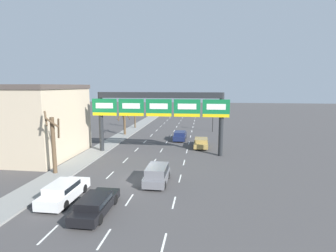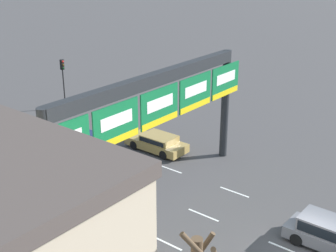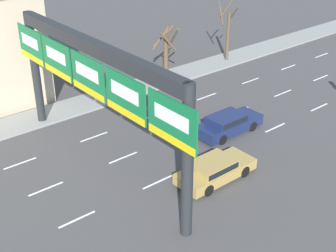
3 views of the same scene
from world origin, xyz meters
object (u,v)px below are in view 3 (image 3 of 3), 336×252
at_px(sign_gantry, 92,73).
at_px(car_gold, 215,169).
at_px(tree_bare_closest, 228,31).
at_px(tree_bare_second, 166,51).
at_px(car_navy, 228,123).

distance_m(sign_gantry, car_gold, 8.32).
relative_size(tree_bare_closest, tree_bare_second, 1.28).
bearing_deg(car_navy, sign_gantry, -101.75).
relative_size(sign_gantry, car_navy, 3.54).
xyz_separation_m(car_gold, car_navy, (-3.27, 4.44, 0.05)).
bearing_deg(tree_bare_second, car_gold, -29.09).
bearing_deg(car_gold, car_navy, 126.36).
distance_m(car_navy, tree_bare_closest, 14.09).
relative_size(sign_gantry, tree_bare_second, 3.87).
bearing_deg(tree_bare_closest, car_gold, -47.71).
relative_size(sign_gantry, tree_bare_closest, 3.03).
height_order(sign_gantry, tree_bare_closest, sign_gantry).
distance_m(tree_bare_closest, tree_bare_second, 7.15).
distance_m(car_navy, tree_bare_second, 10.24).
relative_size(car_navy, tree_bare_second, 1.09).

